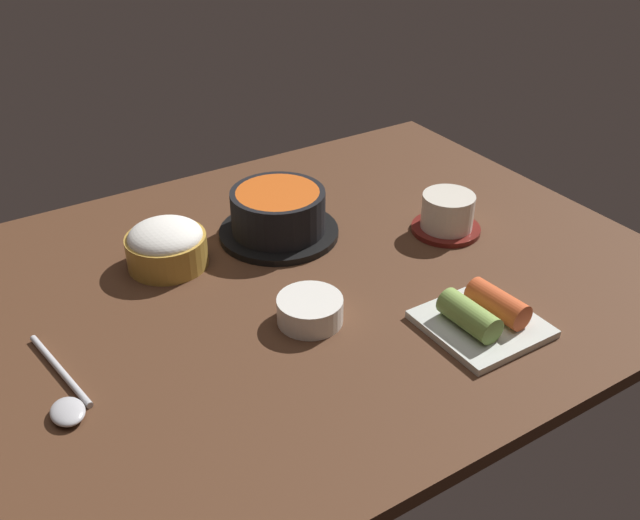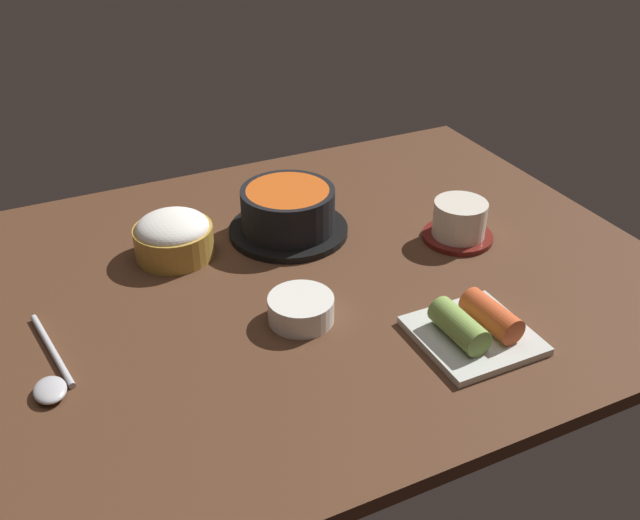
% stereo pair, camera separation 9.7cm
% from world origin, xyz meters
% --- Properties ---
extents(dining_table, '(1.00, 0.76, 0.02)m').
position_xyz_m(dining_table, '(0.00, 0.00, 0.01)').
color(dining_table, '#4C2D1C').
rests_on(dining_table, ground).
extents(stone_pot, '(0.18, 0.18, 0.07)m').
position_xyz_m(stone_pot, '(0.03, 0.11, 0.06)').
color(stone_pot, black).
rests_on(stone_pot, dining_table).
extents(rice_bowl, '(0.11, 0.11, 0.07)m').
position_xyz_m(rice_bowl, '(-0.14, 0.13, 0.05)').
color(rice_bowl, '#B78C38').
rests_on(rice_bowl, dining_table).
extents(tea_cup_with_saucer, '(0.11, 0.11, 0.06)m').
position_xyz_m(tea_cup_with_saucer, '(0.25, -0.01, 0.05)').
color(tea_cup_with_saucer, maroon).
rests_on(tea_cup_with_saucer, dining_table).
extents(banchan_cup_center, '(0.08, 0.08, 0.03)m').
position_xyz_m(banchan_cup_center, '(-0.04, -0.10, 0.04)').
color(banchan_cup_center, white).
rests_on(banchan_cup_center, dining_table).
extents(kimchi_plate, '(0.14, 0.14, 0.05)m').
position_xyz_m(kimchi_plate, '(0.13, -0.22, 0.04)').
color(kimchi_plate, silver).
rests_on(kimchi_plate, dining_table).
extents(spoon, '(0.05, 0.18, 0.01)m').
position_xyz_m(spoon, '(-0.35, -0.08, 0.03)').
color(spoon, '#B7B7BC').
rests_on(spoon, dining_table).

